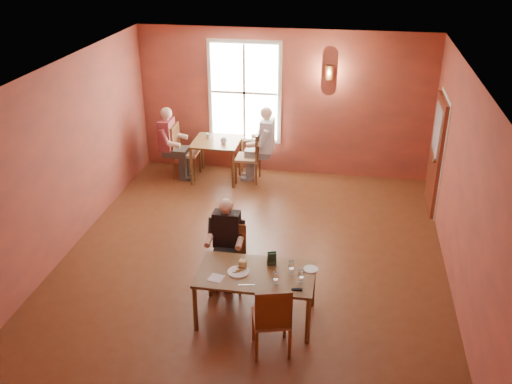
% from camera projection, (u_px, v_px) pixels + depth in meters
% --- Properties ---
extents(ground, '(6.00, 7.00, 0.01)m').
position_uv_depth(ground, '(254.00, 256.00, 9.17)').
color(ground, brown).
rests_on(ground, ground).
extents(wall_back, '(6.00, 0.04, 3.00)m').
position_uv_depth(wall_back, '(283.00, 103.00, 11.63)').
color(wall_back, brown).
rests_on(wall_back, ground).
extents(wall_front, '(6.00, 0.04, 3.00)m').
position_uv_depth(wall_front, '(190.00, 315.00, 5.41)').
color(wall_front, brown).
rests_on(wall_front, ground).
extents(wall_left, '(0.04, 7.00, 3.00)m').
position_uv_depth(wall_left, '(67.00, 158.00, 8.98)').
color(wall_left, brown).
rests_on(wall_left, ground).
extents(wall_right, '(0.04, 7.00, 3.00)m').
position_uv_depth(wall_right, '(462.00, 185.00, 8.07)').
color(wall_right, brown).
rests_on(wall_right, ground).
extents(ceiling, '(6.00, 7.00, 0.04)m').
position_uv_depth(ceiling, '(254.00, 71.00, 7.88)').
color(ceiling, white).
rests_on(ceiling, wall_back).
extents(window, '(1.36, 0.10, 1.96)m').
position_uv_depth(window, '(244.00, 93.00, 11.63)').
color(window, white).
rests_on(window, wall_back).
extents(door, '(0.12, 1.04, 2.10)m').
position_uv_depth(door, '(435.00, 154.00, 10.31)').
color(door, maroon).
rests_on(door, ground).
extents(wall_sconce, '(0.16, 0.16, 0.28)m').
position_uv_depth(wall_sconce, '(329.00, 72.00, 11.10)').
color(wall_sconce, brown).
rests_on(wall_sconce, wall_back).
extents(main_table, '(1.54, 0.87, 0.72)m').
position_uv_depth(main_table, '(256.00, 296.00, 7.60)').
color(main_table, brown).
rests_on(main_table, ground).
extents(chair_diner_main, '(0.42, 0.42, 0.95)m').
position_uv_depth(chair_diner_main, '(229.00, 259.00, 8.21)').
color(chair_diner_main, '#5A3119').
rests_on(chair_diner_main, ground).
extents(diner_main, '(0.51, 0.51, 1.27)m').
position_uv_depth(diner_main, '(229.00, 251.00, 8.11)').
color(diner_main, black).
rests_on(diner_main, ground).
extents(chair_empty, '(0.55, 0.55, 1.00)m').
position_uv_depth(chair_empty, '(271.00, 317.00, 6.98)').
color(chair_empty, '#542F1A').
rests_on(chair_empty, ground).
extents(plate_food, '(0.35, 0.35, 0.04)m').
position_uv_depth(plate_food, '(238.00, 271.00, 7.45)').
color(plate_food, silver).
rests_on(plate_food, main_table).
extents(sandwich, '(0.10, 0.10, 0.11)m').
position_uv_depth(sandwich, '(243.00, 265.00, 7.51)').
color(sandwich, tan).
rests_on(sandwich, main_table).
extents(goblet_a, '(0.09, 0.09, 0.20)m').
position_uv_depth(goblet_a, '(291.00, 267.00, 7.39)').
color(goblet_a, white).
rests_on(goblet_a, main_table).
extents(goblet_b, '(0.10, 0.10, 0.21)m').
position_uv_depth(goblet_b, '(301.00, 276.00, 7.20)').
color(goblet_b, white).
rests_on(goblet_b, main_table).
extents(goblet_c, '(0.08, 0.08, 0.18)m').
position_uv_depth(goblet_c, '(276.00, 278.00, 7.18)').
color(goblet_c, white).
rests_on(goblet_c, main_table).
extents(menu_stand, '(0.13, 0.09, 0.20)m').
position_uv_depth(menu_stand, '(272.00, 259.00, 7.58)').
color(menu_stand, '#1D3622').
rests_on(menu_stand, main_table).
extents(knife, '(0.21, 0.06, 0.00)m').
position_uv_depth(knife, '(247.00, 285.00, 7.20)').
color(knife, white).
rests_on(knife, main_table).
extents(napkin, '(0.21, 0.21, 0.01)m').
position_uv_depth(napkin, '(216.00, 278.00, 7.34)').
color(napkin, white).
rests_on(napkin, main_table).
extents(side_plate, '(0.21, 0.21, 0.02)m').
position_uv_depth(side_plate, '(311.00, 269.00, 7.51)').
color(side_plate, white).
rests_on(side_plate, main_table).
extents(sunglasses, '(0.14, 0.05, 0.02)m').
position_uv_depth(sunglasses, '(297.00, 290.00, 7.10)').
color(sunglasses, black).
rests_on(sunglasses, main_table).
extents(second_table, '(0.94, 0.94, 0.83)m').
position_uv_depth(second_table, '(217.00, 160.00, 11.77)').
color(second_table, brown).
rests_on(second_table, ground).
extents(chair_diner_white, '(0.47, 0.47, 1.05)m').
position_uv_depth(chair_diner_white, '(248.00, 156.00, 11.62)').
color(chair_diner_white, '#3E2115').
rests_on(chair_diner_white, ground).
extents(diner_white, '(0.60, 0.60, 1.51)m').
position_uv_depth(diner_white, '(249.00, 146.00, 11.52)').
color(diner_white, beige).
rests_on(diner_white, ground).
extents(chair_diner_maroon, '(0.49, 0.49, 1.12)m').
position_uv_depth(chair_diner_maroon, '(186.00, 151.00, 11.81)').
color(chair_diner_maroon, '#5C2813').
rests_on(chair_diner_maroon, ground).
extents(diner_maroon, '(0.58, 0.58, 1.46)m').
position_uv_depth(diner_maroon, '(184.00, 143.00, 11.74)').
color(diner_maroon, maroon).
rests_on(diner_maroon, ground).
extents(cup_a, '(0.17, 0.17, 0.10)m').
position_uv_depth(cup_a, '(224.00, 141.00, 11.45)').
color(cup_a, silver).
rests_on(cup_a, second_table).
extents(cup_b, '(0.13, 0.13, 0.11)m').
position_uv_depth(cup_b, '(209.00, 136.00, 11.70)').
color(cup_b, silver).
rests_on(cup_b, second_table).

